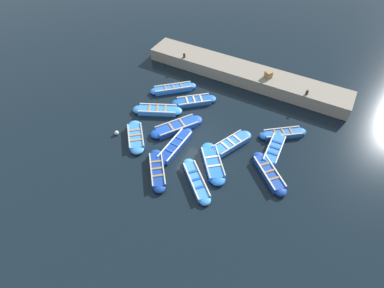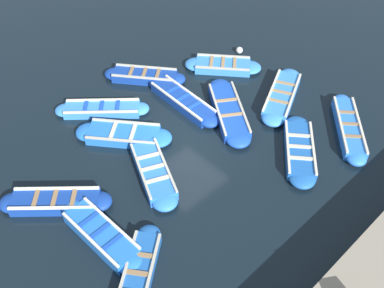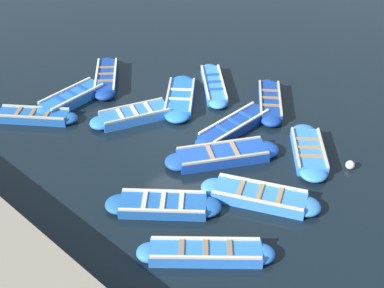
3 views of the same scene
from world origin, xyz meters
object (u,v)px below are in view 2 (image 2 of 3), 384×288
boat_near_quay (349,128)px  boat_stern_in (101,235)px  boat_drifting (56,202)px  buoy_orange_near (239,50)px  boat_alongside (282,96)px  boat_tucked (138,276)px  boat_bow_out (102,109)px  boat_inner_gap (145,76)px  boat_end_of_row (124,135)px  boat_mid_row (153,171)px  boat_broadside (183,101)px  boat_far_corner (229,111)px  boat_outer_right (223,66)px  boat_centre (299,150)px

boat_near_quay → boat_stern_in: boat_stern_in is taller
boat_drifting → buoy_orange_near: 10.71m
boat_alongside → boat_near_quay: bearing=6.6°
boat_tucked → boat_near_quay: size_ratio=0.95×
boat_bow_out → boat_inner_gap: 2.56m
boat_end_of_row → boat_stern_in: bearing=-46.1°
boat_bow_out → boat_drifting: size_ratio=1.02×
boat_mid_row → boat_inner_gap: 5.33m
boat_tucked → boat_broadside: boat_broadside is taller
boat_far_corner → buoy_orange_near: boat_far_corner is taller
boat_outer_right → boat_mid_row: size_ratio=0.88×
boat_tucked → boat_mid_row: 3.84m
boat_far_corner → boat_stern_in: bearing=-79.8°
boat_alongside → boat_mid_row: size_ratio=1.06×
boat_near_quay → boat_broadside: size_ratio=0.85×
boat_inner_gap → boat_alongside: bearing=33.3°
boat_mid_row → boat_near_quay: bearing=63.2°
boat_far_corner → buoy_orange_near: (-2.55, 3.42, -0.03)m
boat_far_corner → boat_mid_row: boat_far_corner is taller
boat_alongside → boat_stern_in: (0.40, -9.02, 0.02)m
boat_stern_in → buoy_orange_near: bearing=110.3°
boat_broadside → boat_inner_gap: (-2.28, -0.08, -0.00)m
boat_far_corner → boat_broadside: boat_far_corner is taller
boat_near_quay → boat_drifting: 10.66m
boat_end_of_row → boat_near_quay: 8.29m
boat_near_quay → boat_centre: 2.31m
boat_broadside → boat_drifting: (0.89, -6.29, 0.00)m
boat_tucked → boat_broadside: bearing=128.0°
boat_inner_gap → boat_mid_row: bearing=-36.2°
boat_outer_right → boat_stern_in: boat_stern_in is taller
boat_stern_in → boat_inner_gap: bearing=131.4°
boat_drifting → boat_mid_row: bearing=69.8°
boat_bow_out → boat_broadside: boat_broadside is taller
boat_outer_right → boat_centre: boat_centre is taller
boat_bow_out → boat_inner_gap: bearing=101.0°
boat_near_quay → boat_stern_in: (-2.46, -9.35, 0.02)m
boat_inner_gap → boat_far_corner: bearing=13.2°
boat_tucked → boat_outer_right: bearing=120.6°
boat_drifting → boat_inner_gap: (-3.17, 6.21, -0.00)m
boat_near_quay → buoy_orange_near: size_ratio=10.77×
boat_broadside → boat_drifting: bearing=-81.9°
boat_tucked → boat_far_corner: (-3.00, 6.84, 0.02)m
boat_alongside → boat_stern_in: 9.02m
boat_alongside → boat_end_of_row: boat_alongside is taller
boat_near_quay → boat_far_corner: 4.48m
boat_near_quay → boat_drifting: bearing=-114.8°
boat_outer_right → boat_near_quay: bearing=5.2°
boat_mid_row → buoy_orange_near: (-2.90, 7.49, -0.03)m
boat_tucked → boat_centre: boat_centre is taller
boat_mid_row → buoy_orange_near: 8.03m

